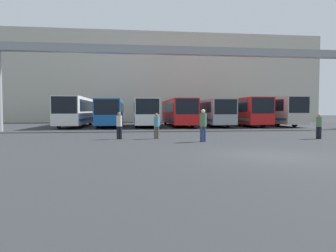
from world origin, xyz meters
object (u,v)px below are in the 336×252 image
(pedestrian_mid_left, at_px, (203,125))
(bus_slot_3, at_px, (178,111))
(bus_slot_2, at_px, (145,111))
(bus_slot_5, at_px, (243,110))
(pedestrian_near_left, at_px, (157,125))
(bus_slot_0, at_px, (76,110))
(bus_slot_6, at_px, (272,110))
(pedestrian_near_right, at_px, (319,125))
(bus_slot_4, at_px, (210,111))
(pedestrian_mid_right, at_px, (119,125))
(bus_slot_1, at_px, (111,111))

(pedestrian_mid_left, bearing_deg, bus_slot_3, 63.15)
(bus_slot_2, bearing_deg, bus_slot_5, 1.93)
(pedestrian_near_left, bearing_deg, bus_slot_0, -81.49)
(bus_slot_6, height_order, pedestrian_near_right, bus_slot_6)
(bus_slot_5, bearing_deg, bus_slot_2, -178.07)
(bus_slot_0, xyz_separation_m, pedestrian_near_left, (7.81, -15.84, -1.00))
(bus_slot_6, distance_m, pedestrian_mid_left, 22.34)
(bus_slot_0, bearing_deg, bus_slot_4, 0.87)
(pedestrian_mid_left, bearing_deg, pedestrian_mid_right, 132.92)
(bus_slot_3, bearing_deg, bus_slot_6, 0.10)
(pedestrian_near_right, bearing_deg, pedestrian_mid_right, -134.50)
(bus_slot_2, bearing_deg, bus_slot_0, 174.50)
(pedestrian_near_left, bearing_deg, pedestrian_mid_left, 121.04)
(pedestrian_near_right, relative_size, pedestrian_mid_left, 0.86)
(bus_slot_5, xyz_separation_m, pedestrian_near_left, (-11.60, -15.48, -0.99))
(bus_slot_2, distance_m, bus_slot_3, 3.98)
(bus_slot_3, height_order, bus_slot_4, bus_slot_3)
(bus_slot_4, xyz_separation_m, bus_slot_5, (3.88, -0.59, 0.10))
(bus_slot_2, height_order, bus_slot_5, bus_slot_5)
(bus_slot_1, height_order, pedestrian_near_right, bus_slot_1)
(bus_slot_0, height_order, pedestrian_mid_left, bus_slot_0)
(bus_slot_2, xyz_separation_m, pedestrian_near_left, (0.05, -15.09, -0.90))
(bus_slot_6, height_order, pedestrian_mid_left, bus_slot_6)
(bus_slot_4, height_order, pedestrian_near_left, bus_slot_4)
(bus_slot_1, relative_size, pedestrian_mid_left, 6.57)
(pedestrian_near_right, height_order, pedestrian_near_left, pedestrian_near_left)
(bus_slot_4, bearing_deg, pedestrian_mid_left, -105.99)
(bus_slot_0, distance_m, pedestrian_near_right, 24.87)
(bus_slot_0, distance_m, bus_slot_4, 15.53)
(bus_slot_2, bearing_deg, bus_slot_4, 7.22)
(bus_slot_2, distance_m, pedestrian_near_right, 19.34)
(bus_slot_6, bearing_deg, pedestrian_mid_left, -125.60)
(bus_slot_0, bearing_deg, bus_slot_3, 0.56)
(bus_slot_2, height_order, pedestrian_near_right, bus_slot_2)
(bus_slot_1, bearing_deg, bus_slot_0, -176.90)
(bus_slot_0, distance_m, bus_slot_6, 23.30)
(bus_slot_2, relative_size, bus_slot_3, 0.86)
(bus_slot_5, xyz_separation_m, pedestrian_near_right, (-1.40, -16.77, -0.99))
(pedestrian_near_right, bearing_deg, bus_slot_6, 124.41)
(bus_slot_3, bearing_deg, pedestrian_near_right, -69.75)
(bus_slot_1, distance_m, bus_slot_2, 4.00)
(pedestrian_near_right, xyz_separation_m, pedestrian_mid_left, (-7.71, -0.89, 0.14))
(bus_slot_0, xyz_separation_m, bus_slot_5, (19.41, -0.36, -0.01))
(bus_slot_2, xyz_separation_m, bus_slot_3, (3.88, 0.86, 0.00))
(pedestrian_near_left, bearing_deg, bus_slot_4, -133.40)
(bus_slot_0, xyz_separation_m, pedestrian_mid_right, (5.47, -15.82, -0.96))
(bus_slot_3, bearing_deg, bus_slot_5, -3.46)
(bus_slot_4, height_order, pedestrian_mid_left, bus_slot_4)
(pedestrian_mid_right, xyz_separation_m, pedestrian_mid_left, (4.83, -2.20, 0.09))
(bus_slot_6, bearing_deg, bus_slot_3, -179.90)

